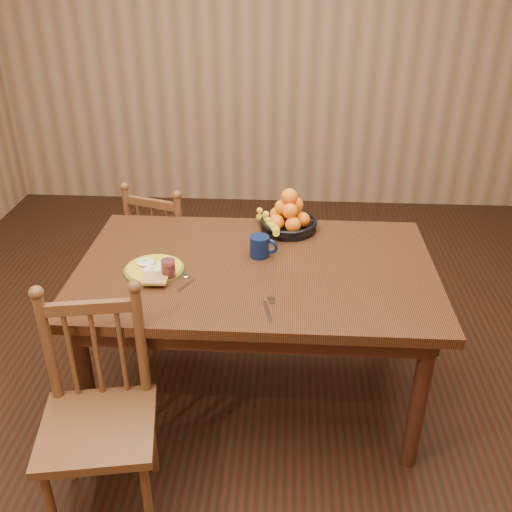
# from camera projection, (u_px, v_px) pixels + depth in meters

# --- Properties ---
(room) EXTENTS (4.52, 5.02, 2.72)m
(room) POSITION_uv_depth(u_px,v_px,m) (256.00, 135.00, 2.27)
(room) COLOR black
(room) RESTS_ON ground
(dining_table) EXTENTS (1.60, 1.00, 0.75)m
(dining_table) POSITION_uv_depth(u_px,v_px,m) (256.00, 282.00, 2.60)
(dining_table) COLOR black
(dining_table) RESTS_ON ground
(chair_far) EXTENTS (0.49, 0.47, 0.86)m
(chair_far) POSITION_uv_depth(u_px,v_px,m) (168.00, 253.00, 3.36)
(chair_far) COLOR #462615
(chair_far) RESTS_ON ground
(chair_near) EXTENTS (0.49, 0.47, 0.93)m
(chair_near) POSITION_uv_depth(u_px,v_px,m) (98.00, 417.00, 2.15)
(chair_near) COLOR #462615
(chair_near) RESTS_ON ground
(breakfast_plate) EXTENTS (0.26, 0.29, 0.04)m
(breakfast_plate) POSITION_uv_depth(u_px,v_px,m) (154.00, 269.00, 2.51)
(breakfast_plate) COLOR #59601E
(breakfast_plate) RESTS_ON dining_table
(fork) EXTENTS (0.05, 0.18, 0.00)m
(fork) POSITION_uv_depth(u_px,v_px,m) (269.00, 308.00, 2.26)
(fork) COLOR silver
(fork) RESTS_ON dining_table
(spoon) EXTENTS (0.06, 0.15, 0.01)m
(spoon) POSITION_uv_depth(u_px,v_px,m) (186.00, 278.00, 2.45)
(spoon) COLOR silver
(spoon) RESTS_ON dining_table
(coffee_mug) EXTENTS (0.13, 0.09, 0.10)m
(coffee_mug) POSITION_uv_depth(u_px,v_px,m) (260.00, 246.00, 2.61)
(coffee_mug) COLOR #091436
(coffee_mug) RESTS_ON dining_table
(juice_glass) EXTENTS (0.06, 0.06, 0.09)m
(juice_glass) POSITION_uv_depth(u_px,v_px,m) (168.00, 270.00, 2.44)
(juice_glass) COLOR silver
(juice_glass) RESTS_ON dining_table
(fruit_bowl) EXTENTS (0.32, 0.32, 0.22)m
(fruit_bowl) POSITION_uv_depth(u_px,v_px,m) (288.00, 218.00, 2.85)
(fruit_bowl) COLOR black
(fruit_bowl) RESTS_ON dining_table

